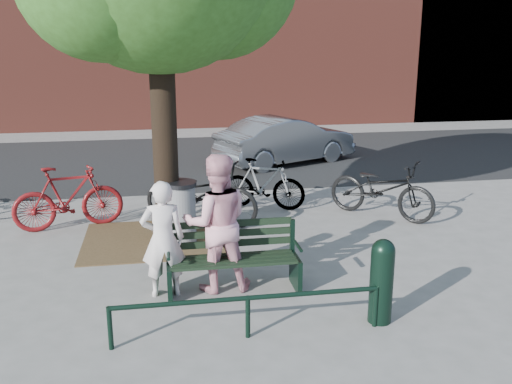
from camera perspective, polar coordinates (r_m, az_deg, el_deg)
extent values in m
plane|color=gray|center=(7.69, -2.23, -9.92)|extent=(90.00, 90.00, 0.00)
cube|color=brown|center=(9.67, -9.88, -4.67)|extent=(2.40, 2.00, 0.02)
cube|color=black|center=(15.77, -6.34, 3.26)|extent=(40.00, 7.00, 0.01)
cube|color=black|center=(7.55, -8.66, -8.74)|extent=(0.06, 0.52, 0.45)
cube|color=black|center=(7.59, -8.83, -4.97)|extent=(0.06, 0.06, 0.44)
cylinder|color=black|center=(7.30, -8.76, -6.15)|extent=(0.04, 0.36, 0.04)
cube|color=black|center=(7.74, 3.99, -7.95)|extent=(0.06, 0.52, 0.45)
cube|color=black|center=(7.79, 3.65, -4.28)|extent=(0.06, 0.06, 0.44)
cylinder|color=black|center=(7.50, 4.22, -5.40)|extent=(0.04, 0.36, 0.04)
cube|color=black|center=(7.51, -2.27, -6.82)|extent=(1.64, 0.46, 0.04)
cube|color=black|center=(7.62, -2.52, -4.15)|extent=(1.64, 0.03, 0.47)
cylinder|color=black|center=(6.48, -14.39, -13.05)|extent=(0.06, 0.06, 0.50)
cylinder|color=black|center=(6.52, -0.82, -12.38)|extent=(0.06, 0.06, 0.50)
cylinder|color=black|center=(6.88, 11.85, -11.14)|extent=(0.06, 0.06, 0.50)
cylinder|color=black|center=(6.41, -0.83, -10.56)|extent=(3.00, 0.06, 0.06)
cylinder|color=black|center=(9.20, -9.16, 6.51)|extent=(0.40, 0.40, 3.80)
imported|color=silver|center=(7.41, -9.30, -4.67)|extent=(0.58, 0.39, 1.54)
imported|color=pink|center=(7.47, -3.94, -3.12)|extent=(0.90, 0.70, 1.84)
cylinder|color=black|center=(6.92, 12.41, -9.21)|extent=(0.28, 0.28, 0.89)
sphere|color=black|center=(6.75, 12.62, -5.75)|extent=(0.28, 0.28, 0.28)
cylinder|color=gray|center=(9.34, -7.43, -2.27)|extent=(0.46, 0.46, 0.96)
cylinder|color=black|center=(9.19, -7.54, 0.78)|extent=(0.50, 0.50, 0.07)
imported|color=#630E10|center=(10.45, -18.27, -0.53)|extent=(1.94, 0.91, 1.13)
imported|color=black|center=(10.23, -5.53, -0.13)|extent=(2.25, 1.64, 1.13)
imported|color=gray|center=(11.11, 0.74, 0.82)|extent=(1.70, 1.11, 1.00)
imported|color=black|center=(10.83, 12.46, 0.32)|extent=(1.97, 1.97, 1.09)
imported|color=slate|center=(15.12, 3.01, 5.20)|extent=(4.01, 2.78, 1.25)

